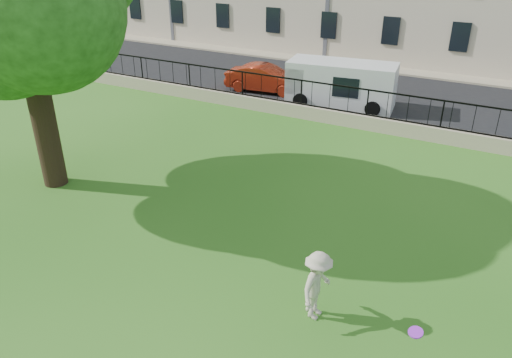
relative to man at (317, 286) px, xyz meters
The scene contains 9 objects.
ground 2.66m from the man, behind, with size 120.00×120.00×0.00m, color #255F16.
retaining_wall 11.91m from the man, 102.13° to the left, with size 50.00×0.40×0.60m, color tan.
iron_railing 11.90m from the man, 102.13° to the left, with size 50.00×0.05×1.13m.
street 16.54m from the man, 98.70° to the left, with size 60.00×9.00×0.01m, color black.
sidewalk 21.69m from the man, 96.62° to the left, with size 60.00×1.40×0.12m, color tan.
man is the anchor object (origin of this frame).
frisbee 2.37m from the man, 20.19° to the right, with size 0.27×0.27×0.03m, color purple.
red_sedan 16.81m from the man, 121.15° to the left, with size 1.43×4.11×1.36m, color #AC2B15.
white_van 14.74m from the man, 107.78° to the left, with size 4.98×1.94×2.09m, color silver.
Camera 1 is at (5.37, -7.73, 7.72)m, focal length 35.00 mm.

